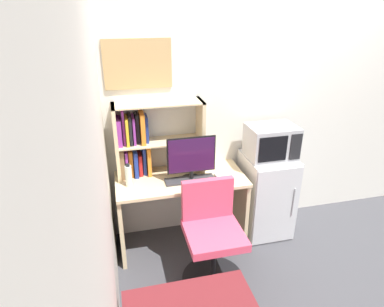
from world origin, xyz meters
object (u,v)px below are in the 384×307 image
at_px(monitor, 191,158).
at_px(mini_fridge, 266,195).
at_px(wall_corkboard, 138,64).
at_px(hutch_bookshelf, 145,140).
at_px(computer_mouse, 217,175).
at_px(microwave, 271,142).
at_px(keyboard, 190,180).
at_px(desk_chair, 212,240).
at_px(water_bottle, 129,176).

distance_m(monitor, mini_fridge, 0.97).
relative_size(mini_fridge, wall_corkboard, 1.46).
distance_m(hutch_bookshelf, mini_fridge, 1.37).
bearing_deg(computer_mouse, monitor, -177.71).
xyz_separation_m(monitor, wall_corkboard, (-0.39, 0.33, 0.78)).
bearing_deg(hutch_bookshelf, monitor, -30.78).
bearing_deg(microwave, computer_mouse, -173.13).
xyz_separation_m(monitor, keyboard, (-0.02, -0.01, -0.21)).
bearing_deg(mini_fridge, keyboard, -173.94).
distance_m(monitor, keyboard, 0.21).
relative_size(monitor, mini_fridge, 0.52).
relative_size(hutch_bookshelf, monitor, 1.84).
bearing_deg(desk_chair, keyboard, 101.00).
bearing_deg(monitor, desk_chair, -81.51).
bearing_deg(hutch_bookshelf, keyboard, -33.50).
relative_size(monitor, wall_corkboard, 0.75).
bearing_deg(water_bottle, wall_corkboard, 61.71).
relative_size(hutch_bookshelf, water_bottle, 3.75).
relative_size(monitor, computer_mouse, 4.92).
relative_size(water_bottle, desk_chair, 0.24).
bearing_deg(mini_fridge, hutch_bookshelf, 172.55).
height_order(monitor, desk_chair, monitor).
bearing_deg(desk_chair, monitor, 98.49).
height_order(microwave, desk_chair, microwave).
bearing_deg(water_bottle, hutch_bookshelf, 49.91).
xyz_separation_m(monitor, computer_mouse, (0.25, 0.01, -0.21)).
bearing_deg(keyboard, wall_corkboard, 137.46).
distance_m(desk_chair, wall_corkboard, 1.63).
xyz_separation_m(water_bottle, microwave, (1.37, 0.06, 0.17)).
height_order(hutch_bookshelf, mini_fridge, hutch_bookshelf).
xyz_separation_m(monitor, desk_chair, (0.07, -0.46, -0.57)).
bearing_deg(desk_chair, computer_mouse, 68.58).
distance_m(computer_mouse, mini_fridge, 0.65).
bearing_deg(computer_mouse, microwave, 6.87).
bearing_deg(mini_fridge, computer_mouse, -173.43).
relative_size(water_bottle, wall_corkboard, 0.37).
height_order(monitor, microwave, microwave).
bearing_deg(desk_chair, mini_fridge, 35.71).
height_order(desk_chair, wall_corkboard, wall_corkboard).
relative_size(water_bottle, mini_fridge, 0.25).
xyz_separation_m(computer_mouse, wall_corkboard, (-0.65, 0.32, 0.99)).
height_order(hutch_bookshelf, computer_mouse, hutch_bookshelf).
bearing_deg(computer_mouse, mini_fridge, 6.57).
relative_size(microwave, desk_chair, 0.51).
distance_m(hutch_bookshelf, computer_mouse, 0.75).
relative_size(keyboard, desk_chair, 0.51).
distance_m(keyboard, water_bottle, 0.55).
bearing_deg(water_bottle, desk_chair, -37.16).
relative_size(hutch_bookshelf, keyboard, 1.79).
distance_m(computer_mouse, wall_corkboard, 1.23).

